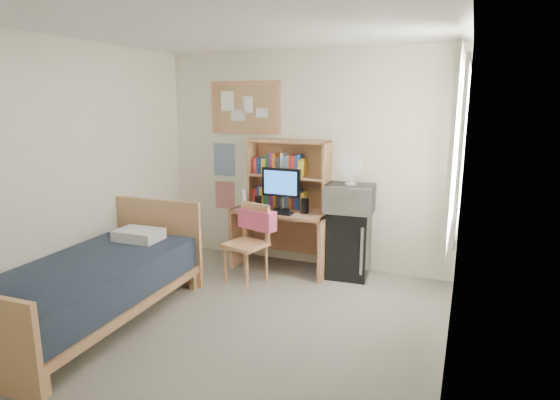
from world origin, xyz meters
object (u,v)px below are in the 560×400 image
at_px(desk, 283,239).
at_px(mini_fridge, 349,244).
at_px(bulletin_board, 245,107).
at_px(desk_fan, 351,171).
at_px(desk_chair, 246,244).
at_px(microwave, 350,198).
at_px(bed, 90,293).
at_px(monitor, 281,190).
at_px(speaker_left, 258,202).
at_px(speaker_right, 305,206).

xyz_separation_m(desk, mini_fridge, (0.80, 0.05, 0.02)).
xyz_separation_m(bulletin_board, desk_fan, (1.43, -0.26, -0.68)).
bearing_deg(desk_chair, microwave, 45.86).
bearing_deg(bed, desk_fan, 44.65).
relative_size(microwave, desk_fan, 1.68).
relative_size(desk, mini_fridge, 1.51).
bearing_deg(desk_chair, bulletin_board, 131.04).
bearing_deg(desk_chair, monitor, 81.60).
height_order(monitor, speaker_left, monitor).
height_order(mini_fridge, speaker_left, speaker_left).
height_order(speaker_right, desk_fan, desk_fan).
xyz_separation_m(speaker_right, desk_fan, (0.50, 0.11, 0.42)).
distance_m(desk_chair, microwave, 1.28).
xyz_separation_m(speaker_right, microwave, (0.50, 0.11, 0.11)).
bearing_deg(speaker_right, monitor, -180.00).
bearing_deg(microwave, desk_fan, -93.82).
bearing_deg(speaker_right, desk_fan, 14.66).
bearing_deg(microwave, monitor, -177.21).
bearing_deg(desk, monitor, -90.00).
xyz_separation_m(bed, desk_fan, (1.90, 2.02, 0.95)).
bearing_deg(speaker_left, desk, 11.31).
height_order(desk, monitor, monitor).
xyz_separation_m(mini_fridge, bed, (-1.90, -2.04, -0.10)).
distance_m(desk_chair, speaker_right, 0.81).
xyz_separation_m(desk_chair, mini_fridge, (1.02, 0.61, -0.05)).
height_order(desk, bed, desk).
height_order(bulletin_board, monitor, bulletin_board).
bearing_deg(monitor, microwave, 9.25).
distance_m(monitor, microwave, 0.81).
height_order(mini_fridge, bed, mini_fridge).
height_order(bed, speaker_left, speaker_left).
height_order(speaker_left, desk_fan, desk_fan).
bearing_deg(desk, mini_fridge, 6.44).
bearing_deg(desk, speaker_left, -168.69).
bearing_deg(mini_fridge, microwave, -90.00).
bearing_deg(microwave, speaker_left, -179.72).
xyz_separation_m(bulletin_board, speaker_right, (0.92, -0.37, -1.10)).
height_order(microwave, desk_fan, desk_fan).
height_order(bulletin_board, speaker_left, bulletin_board).
xyz_separation_m(bulletin_board, speaker_left, (0.33, -0.34, -1.11)).
xyz_separation_m(desk_chair, speaker_left, (-0.07, 0.51, 0.37)).
bearing_deg(bed, mini_fridge, 44.95).
xyz_separation_m(bulletin_board, mini_fridge, (1.42, -0.24, -1.53)).
height_order(monitor, desk_fan, desk_fan).
xyz_separation_m(monitor, speaker_right, (0.30, -0.01, -0.16)).
xyz_separation_m(bed, speaker_right, (1.40, 1.91, 0.53)).
bearing_deg(mini_fridge, speaker_right, -169.61).
relative_size(bulletin_board, mini_fridge, 1.21).
distance_m(bulletin_board, microwave, 1.76).
bearing_deg(desk, microwave, 5.00).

